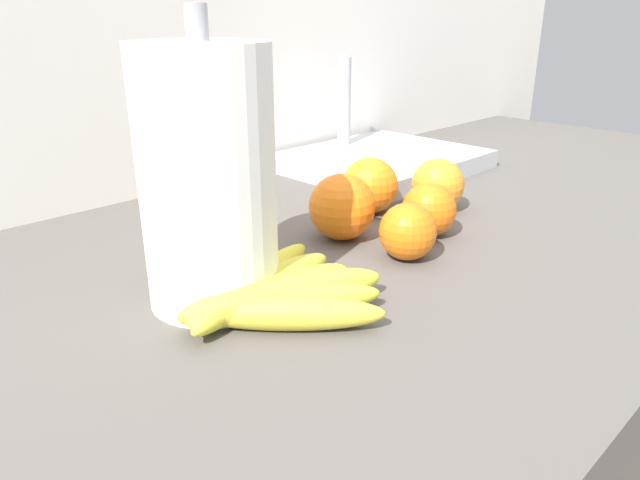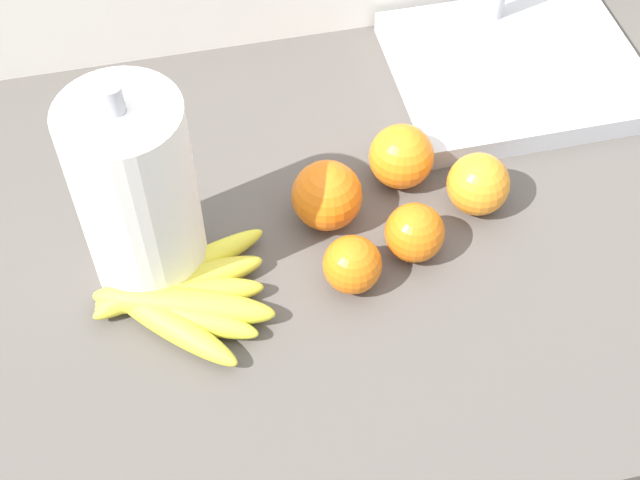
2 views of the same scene
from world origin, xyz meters
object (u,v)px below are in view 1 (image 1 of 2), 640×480
(banana_bunch, at_px, (275,296))
(orange_far_right, at_px, (342,207))
(orange_back_right, at_px, (408,232))
(sink_basin, at_px, (381,159))
(orange_center, at_px, (370,186))
(paper_towel_roll, at_px, (208,180))
(orange_right, at_px, (429,210))
(orange_back_left, at_px, (438,185))

(banana_bunch, distance_m, orange_far_right, 0.21)
(orange_far_right, bearing_deg, orange_back_right, -86.29)
(banana_bunch, distance_m, sink_basin, 0.56)
(orange_center, height_order, paper_towel_roll, paper_towel_roll)
(sink_basin, bearing_deg, orange_back_right, -136.41)
(orange_back_right, bearing_deg, sink_basin, 43.59)
(orange_right, bearing_deg, paper_towel_roll, 171.20)
(orange_center, relative_size, paper_towel_roll, 0.29)
(orange_back_left, bearing_deg, orange_center, 141.51)
(orange_center, bearing_deg, orange_back_left, -38.49)
(orange_back_left, height_order, orange_far_right, orange_far_right)
(orange_far_right, height_order, orange_back_right, orange_far_right)
(banana_bunch, bearing_deg, orange_center, 24.38)
(orange_far_right, bearing_deg, sink_basin, 31.61)
(orange_back_left, relative_size, orange_back_right, 1.13)
(orange_center, height_order, orange_back_left, orange_center)
(banana_bunch, bearing_deg, orange_far_right, 25.38)
(orange_far_right, distance_m, orange_back_right, 0.10)
(orange_right, height_order, paper_towel_roll, paper_towel_roll)
(orange_back_right, bearing_deg, banana_bunch, 177.49)
(orange_back_right, bearing_deg, paper_towel_roll, 161.34)
(orange_far_right, relative_size, sink_basin, 0.26)
(banana_bunch, distance_m, orange_back_right, 0.19)
(orange_far_right, bearing_deg, paper_towel_roll, -173.37)
(banana_bunch, xyz_separation_m, orange_right, (0.27, 0.02, 0.02))
(orange_far_right, relative_size, paper_towel_roll, 0.30)
(orange_right, height_order, orange_far_right, orange_far_right)
(banana_bunch, relative_size, orange_right, 3.09)
(orange_center, bearing_deg, orange_far_right, -157.48)
(banana_bunch, bearing_deg, orange_back_left, 10.80)
(orange_back_right, height_order, sink_basin, sink_basin)
(orange_far_right, xyz_separation_m, paper_towel_roll, (-0.21, -0.02, 0.08))
(orange_far_right, distance_m, sink_basin, 0.36)
(banana_bunch, height_order, paper_towel_roll, paper_towel_roll)
(orange_back_right, bearing_deg, orange_right, 18.81)
(orange_back_right, distance_m, sink_basin, 0.41)
(orange_center, relative_size, orange_far_right, 0.95)
(orange_center, xyz_separation_m, orange_back_left, (0.08, -0.06, -0.00))
(paper_towel_roll, relative_size, sink_basin, 0.85)
(orange_right, bearing_deg, sink_basin, 49.54)
(banana_bunch, relative_size, paper_towel_roll, 0.77)
(banana_bunch, relative_size, orange_back_left, 2.83)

